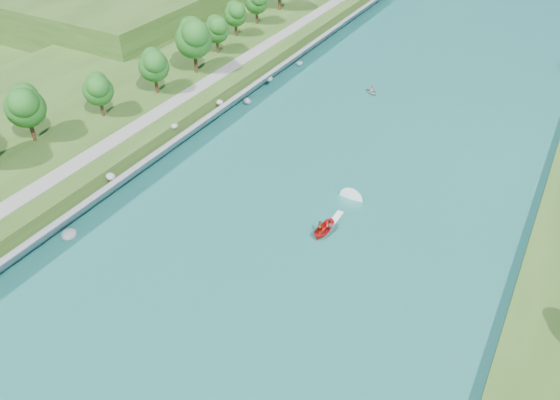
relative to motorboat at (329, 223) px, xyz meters
The scene contains 8 objects.
ground 12.72m from the motorboat, 107.57° to the right, with size 260.00×260.00×0.00m, color #2D5119.
river_water 8.80m from the motorboat, 115.89° to the left, with size 55.00×240.00×0.10m, color #1A6065.
berm_west 54.42m from the motorboat, behind, with size 45.00×240.00×3.50m, color #2D5119.
riprap_bank 30.50m from the motorboat, 166.79° to the left, with size 4.50×236.00×4.58m.
riverside_path 37.28m from the motorboat, 167.74° to the left, with size 3.00×200.00×0.10m, color gray.
trees_west 46.76m from the motorboat, 166.14° to the right, with size 17.71×149.75×13.75m.
motorboat is the anchor object (origin of this frame).
raft 42.27m from the motorboat, 104.13° to the left, with size 3.88×3.74×1.51m.
Camera 1 is at (25.80, -39.99, 46.18)m, focal length 35.00 mm.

